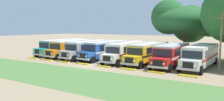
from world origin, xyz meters
TOP-DOWN VIEW (x-y plane):
  - ground_plane at (0.00, 0.00)m, footprint 220.00×220.00m
  - foreground_grass_strip at (0.00, -7.20)m, footprint 80.00×8.24m
  - parked_bus_slot_0 at (-12.26, 5.94)m, footprint 2.71×10.84m
  - parked_bus_slot_1 at (-8.99, 5.28)m, footprint 2.91×10.87m
  - parked_bus_slot_2 at (-5.29, 5.25)m, footprint 2.91×10.87m
  - parked_bus_slot_3 at (-1.92, 5.80)m, footprint 3.42×10.95m
  - parked_bus_slot_4 at (1.93, 5.34)m, footprint 2.78×10.85m
  - parked_bus_slot_5 at (5.34, 5.51)m, footprint 2.97×10.88m
  - parked_bus_slot_6 at (8.81, 5.33)m, footprint 2.79×10.85m
  - parked_bus_slot_7 at (12.39, 5.82)m, footprint 3.20×10.91m
  - curb_wheelstop_0 at (-12.34, -0.66)m, footprint 2.00×0.36m
  - curb_wheelstop_1 at (-8.81, -0.66)m, footprint 2.00×0.36m
  - curb_wheelstop_2 at (-5.29, -0.66)m, footprint 2.00×0.36m
  - curb_wheelstop_3 at (-1.76, -0.66)m, footprint 2.00×0.36m
  - curb_wheelstop_4 at (1.76, -0.66)m, footprint 2.00×0.36m
  - curb_wheelstop_5 at (5.29, -0.66)m, footprint 2.00×0.36m
  - curb_wheelstop_6 at (8.81, -0.66)m, footprint 2.00×0.36m
  - curb_wheelstop_7 at (12.34, -0.66)m, footprint 2.00×0.36m
  - broad_shade_tree at (8.08, 16.40)m, footprint 12.28×12.33m
  - utility_pole at (14.84, 2.80)m, footprint 1.80×0.20m

SIDE VIEW (x-z plane):
  - ground_plane at x=0.00m, z-range 0.00..0.00m
  - foreground_grass_strip at x=0.00m, z-range 0.00..0.01m
  - curb_wheelstop_0 at x=-12.34m, z-range 0.00..0.15m
  - curb_wheelstop_1 at x=-8.81m, z-range 0.00..0.15m
  - curb_wheelstop_2 at x=-5.29m, z-range 0.00..0.15m
  - curb_wheelstop_3 at x=-1.76m, z-range 0.00..0.15m
  - curb_wheelstop_4 at x=1.76m, z-range 0.00..0.15m
  - curb_wheelstop_5 at x=5.29m, z-range 0.00..0.15m
  - curb_wheelstop_6 at x=8.81m, z-range 0.00..0.15m
  - curb_wheelstop_7 at x=12.34m, z-range 0.00..0.15m
  - parked_bus_slot_0 at x=-12.26m, z-range 0.17..2.99m
  - parked_bus_slot_1 at x=-8.99m, z-range 0.17..2.99m
  - parked_bus_slot_2 at x=-5.29m, z-range 0.17..2.99m
  - parked_bus_slot_3 at x=-1.92m, z-range 0.17..2.99m
  - parked_bus_slot_4 at x=1.93m, z-range 0.17..2.99m
  - parked_bus_slot_5 at x=5.34m, z-range 0.17..2.99m
  - parked_bus_slot_6 at x=8.81m, z-range 0.17..2.99m
  - parked_bus_slot_7 at x=12.39m, z-range 0.17..2.99m
  - utility_pole at x=14.84m, z-range 0.24..6.95m
  - broad_shade_tree at x=8.08m, z-range 1.21..11.21m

